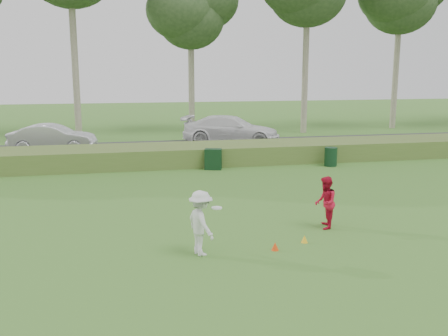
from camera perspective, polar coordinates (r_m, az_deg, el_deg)
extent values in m
plane|color=#366E24|center=(13.34, 3.68, -8.75)|extent=(120.00, 120.00, 0.00)
cube|color=#4C6B2A|center=(24.65, -3.93, 1.57)|extent=(80.00, 3.00, 0.90)
cube|color=#2D2D2D|center=(29.61, -5.33, 2.33)|extent=(80.00, 6.00, 0.06)
cylinder|color=gray|center=(35.30, -16.92, 15.89)|extent=(0.44, 0.44, 15.50)
cylinder|color=gray|center=(36.99, -3.78, 12.99)|extent=(0.44, 0.44, 11.50)
ellipsoid|color=#2D4623|center=(37.19, -3.84, 17.42)|extent=(6.24, 6.24, 5.28)
cylinder|color=gray|center=(37.17, 9.39, 14.79)|extent=(0.44, 0.44, 14.00)
cylinder|color=gray|center=(41.86, 19.24, 13.56)|extent=(0.44, 0.44, 13.50)
imported|color=silver|center=(12.41, -2.66, -6.30)|extent=(0.90, 1.19, 1.64)
cylinder|color=white|center=(12.37, -0.84, -4.59)|extent=(0.27, 0.27, 0.03)
imported|color=red|center=(14.75, 11.51, -3.90)|extent=(0.81, 0.90, 1.53)
cone|color=#F2410C|center=(12.97, 5.85, -8.89)|extent=(0.19, 0.19, 0.21)
cone|color=yellow|center=(13.62, 9.18, -8.01)|extent=(0.18, 0.18, 0.20)
cube|color=black|center=(23.10, -1.24, 1.02)|extent=(0.88, 0.68, 0.96)
cylinder|color=#10321B|center=(24.46, 12.10, 1.27)|extent=(0.75, 0.75, 0.90)
imported|color=silver|center=(29.34, -18.99, 3.26)|extent=(4.84, 2.31, 1.53)
imported|color=white|center=(30.78, 0.83, 4.39)|extent=(6.41, 4.47, 1.72)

